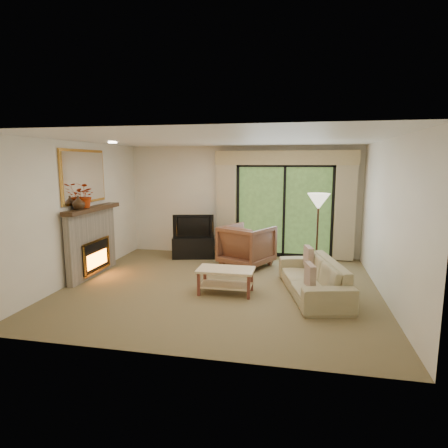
% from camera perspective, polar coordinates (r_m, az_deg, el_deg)
% --- Properties ---
extents(floor, '(5.50, 5.50, 0.00)m').
position_cam_1_polar(floor, '(6.84, -0.51, -9.54)').
color(floor, olive).
rests_on(floor, ground).
extents(ceiling, '(5.50, 5.50, 0.00)m').
position_cam_1_polar(ceiling, '(6.48, -0.54, 12.77)').
color(ceiling, white).
rests_on(ceiling, ground).
extents(wall_back, '(5.00, 0.00, 5.00)m').
position_cam_1_polar(wall_back, '(8.98, 2.79, 3.49)').
color(wall_back, beige).
rests_on(wall_back, ground).
extents(wall_front, '(5.00, 0.00, 5.00)m').
position_cam_1_polar(wall_front, '(4.16, -7.68, -3.40)').
color(wall_front, beige).
rests_on(wall_front, ground).
extents(wall_left, '(0.00, 5.00, 5.00)m').
position_cam_1_polar(wall_left, '(7.59, -21.29, 1.80)').
color(wall_left, beige).
rests_on(wall_left, ground).
extents(wall_right, '(0.00, 5.00, 5.00)m').
position_cam_1_polar(wall_right, '(6.55, 23.74, 0.54)').
color(wall_right, beige).
rests_on(wall_right, ground).
extents(fireplace, '(0.24, 1.70, 1.37)m').
position_cam_1_polar(fireplace, '(7.79, -19.49, -2.51)').
color(fireplace, gray).
rests_on(fireplace, floor).
extents(mirror, '(0.07, 1.45, 1.02)m').
position_cam_1_polar(mirror, '(7.69, -20.55, 6.80)').
color(mirror, gold).
rests_on(mirror, wall_left).
extents(sliding_door, '(2.26, 0.10, 2.16)m').
position_cam_1_polar(sliding_door, '(8.86, 9.14, 2.00)').
color(sliding_door, black).
rests_on(sliding_door, floor).
extents(curtain_left, '(0.45, 0.18, 2.35)m').
position_cam_1_polar(curtain_left, '(8.89, 0.40, 2.79)').
color(curtain_left, tan).
rests_on(curtain_left, floor).
extents(curtain_right, '(0.45, 0.18, 2.35)m').
position_cam_1_polar(curtain_right, '(8.79, 17.96, 2.26)').
color(curtain_right, tan).
rests_on(curtain_right, floor).
extents(cornice, '(3.20, 0.24, 0.32)m').
position_cam_1_polar(cornice, '(8.70, 9.33, 9.92)').
color(cornice, tan).
rests_on(cornice, wall_back).
extents(media_console, '(1.06, 0.66, 0.49)m').
position_cam_1_polar(media_console, '(8.84, -4.62, -3.55)').
color(media_console, black).
rests_on(media_console, floor).
extents(tv, '(0.94, 0.33, 0.54)m').
position_cam_1_polar(tv, '(8.74, -4.67, -0.24)').
color(tv, black).
rests_on(tv, media_console).
extents(armchair, '(1.30, 1.31, 0.90)m').
position_cam_1_polar(armchair, '(8.08, 3.50, -3.29)').
color(armchair, brown).
rests_on(armchair, floor).
extents(sofa, '(1.24, 2.16, 0.59)m').
position_cam_1_polar(sofa, '(6.55, 13.38, -7.92)').
color(sofa, tan).
rests_on(sofa, floor).
extents(pillow_near, '(0.17, 0.37, 0.36)m').
position_cam_1_polar(pillow_near, '(5.93, 12.97, -7.66)').
color(pillow_near, brown).
rests_on(pillow_near, sofa).
extents(pillow_far, '(0.18, 0.39, 0.38)m').
position_cam_1_polar(pillow_far, '(7.06, 12.74, -4.89)').
color(pillow_far, brown).
rests_on(pillow_far, sofa).
extents(coffee_table, '(0.96, 0.53, 0.43)m').
position_cam_1_polar(coffee_table, '(6.46, 0.28, -8.66)').
color(coffee_table, beige).
rests_on(coffee_table, floor).
extents(floor_lamp, '(0.49, 0.49, 1.63)m').
position_cam_1_polar(floor_lamp, '(7.57, 14.01, -1.60)').
color(floor_lamp, beige).
rests_on(floor_lamp, floor).
extents(vase, '(0.29, 0.29, 0.24)m').
position_cam_1_polar(vase, '(7.32, -21.31, 3.06)').
color(vase, '#382413').
rests_on(vase, fireplace).
extents(branches, '(0.48, 0.44, 0.47)m').
position_cam_1_polar(branches, '(7.50, -20.44, 4.09)').
color(branches, '#AA300A').
rests_on(branches, fireplace).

